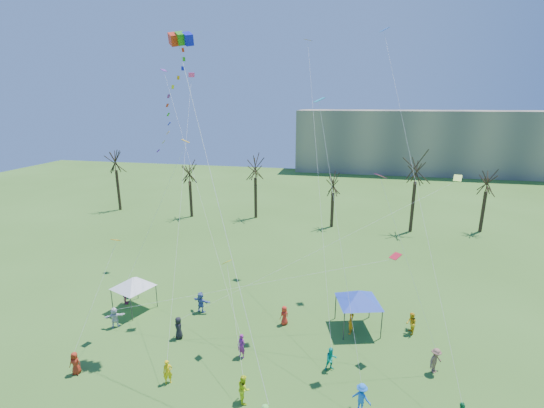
% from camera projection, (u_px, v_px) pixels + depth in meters
% --- Properties ---
extents(ground, '(160.00, 160.00, 0.00)m').
position_uv_depth(ground, '(238.00, 404.00, 22.40)').
color(ground, '#3B6820').
rests_on(ground, ground).
extents(distant_building, '(60.00, 14.00, 15.00)m').
position_uv_depth(distant_building, '(420.00, 142.00, 93.33)').
color(distant_building, gray).
rests_on(distant_building, ground).
extents(bare_tree_row, '(71.70, 8.52, 10.83)m').
position_uv_depth(bare_tree_row, '(333.00, 176.00, 53.30)').
color(bare_tree_row, black).
rests_on(bare_tree_row, ground).
extents(big_box_kite, '(4.92, 5.27, 21.97)m').
position_uv_depth(big_box_kite, '(175.00, 104.00, 24.35)').
color(big_box_kite, red).
rests_on(big_box_kite, ground).
extents(canopy_tent_white, '(3.69, 3.69, 2.96)m').
position_uv_depth(canopy_tent_white, '(133.00, 282.00, 31.94)').
color(canopy_tent_white, '#3F3F44').
rests_on(canopy_tent_white, ground).
extents(canopy_tent_blue, '(4.22, 4.22, 3.28)m').
position_uv_depth(canopy_tent_blue, '(359.00, 296.00, 29.12)').
color(canopy_tent_blue, '#3F3F44').
rests_on(canopy_tent_blue, ground).
extents(festival_crowd, '(26.38, 10.15, 1.81)m').
position_uv_depth(festival_crowd, '(261.00, 340.00, 26.96)').
color(festival_crowd, '#AE2A15').
rests_on(festival_crowd, ground).
extents(small_kites_aloft, '(27.99, 19.53, 32.88)m').
position_uv_depth(small_kites_aloft, '(289.00, 149.00, 29.47)').
color(small_kites_aloft, orange).
rests_on(small_kites_aloft, ground).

